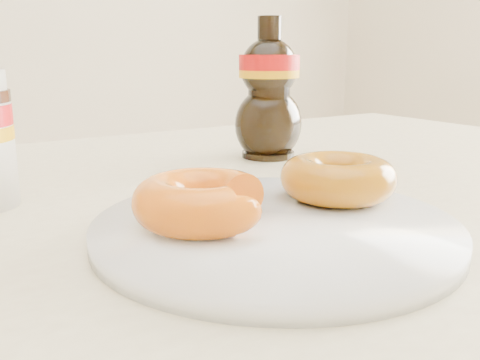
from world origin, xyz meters
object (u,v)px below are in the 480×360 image
plate (275,228)px  donut_whole (338,178)px  dining_table (195,294)px  donut_bitten (202,201)px  syrup_bottle (269,89)px

plate → donut_whole: 0.09m
dining_table → plate: (0.02, -0.10, 0.09)m
plate → donut_bitten: size_ratio=2.71×
plate → donut_whole: donut_whole is taller
dining_table → donut_whole: donut_whole is taller
plate → donut_whole: (0.08, 0.02, 0.02)m
donut_bitten → donut_whole: (0.14, 0.00, -0.00)m
donut_bitten → donut_whole: 0.14m
dining_table → syrup_bottle: syrup_bottle is taller
donut_whole → syrup_bottle: (0.10, 0.24, 0.06)m
dining_table → donut_bitten: bearing=-113.0°
dining_table → plate: bearing=-79.0°
donut_bitten → donut_whole: bearing=5.8°
syrup_bottle → dining_table: bearing=-140.9°
dining_table → donut_whole: (0.10, -0.08, 0.11)m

